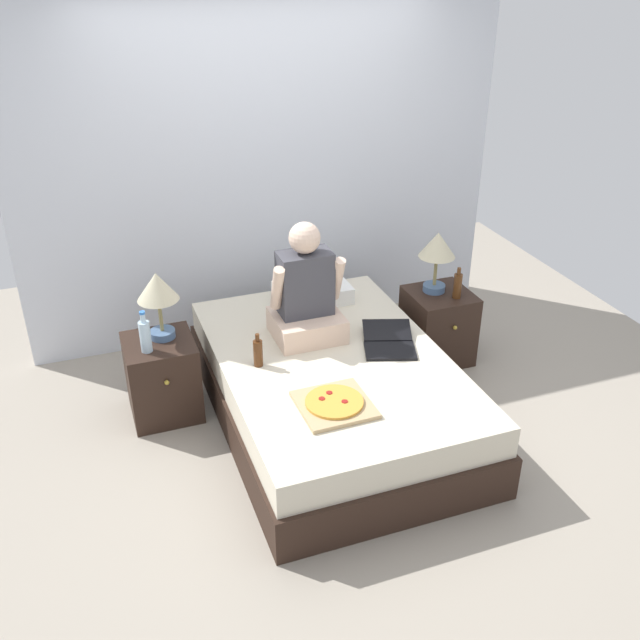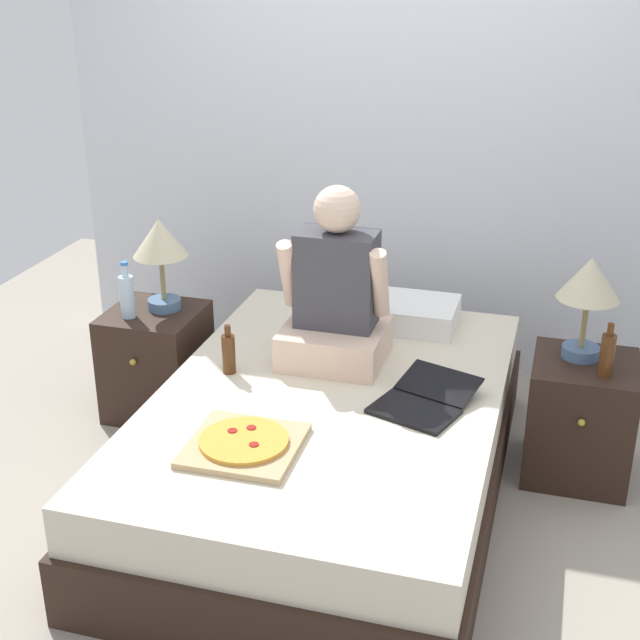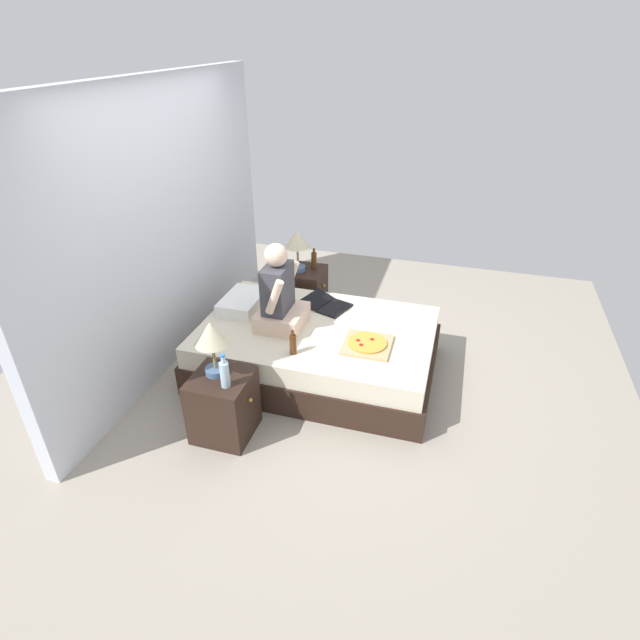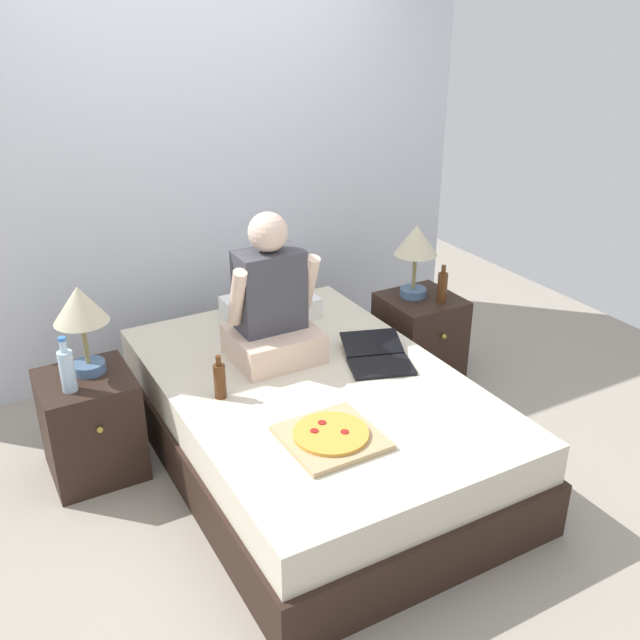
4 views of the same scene
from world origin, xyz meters
TOP-DOWN VIEW (x-y plane):
  - ground_plane at (0.00, 0.00)m, footprint 5.66×5.66m
  - wall_back at (0.00, 1.42)m, footprint 3.66×0.12m
  - bed at (0.00, 0.00)m, footprint 1.41×2.13m
  - nightstand_left at (-1.01, 0.46)m, footprint 0.44×0.47m
  - lamp_on_left_nightstand at (-0.97, 0.51)m, footprint 0.26×0.26m
  - water_bottle at (-1.09, 0.37)m, footprint 0.07×0.07m
  - nightstand_right at (1.01, 0.46)m, footprint 0.44×0.47m
  - lamp_on_right_nightstand at (0.98, 0.51)m, footprint 0.26×0.26m
  - beer_bottle at (1.08, 0.36)m, footprint 0.06×0.06m
  - pillow at (0.15, 0.78)m, footprint 0.52×0.34m
  - person_seated at (-0.06, 0.32)m, footprint 0.47×0.40m
  - laptop at (0.39, -0.00)m, footprint 0.43×0.49m
  - pizza_box at (-0.18, -0.50)m, footprint 0.41×0.41m
  - beer_bottle_on_bed at (-0.46, 0.07)m, footprint 0.06×0.06m

SIDE VIEW (x-z plane):
  - ground_plane at x=0.00m, z-range 0.00..0.00m
  - bed at x=0.00m, z-range 0.00..0.47m
  - nightstand_left at x=-1.01m, z-range 0.00..0.54m
  - nightstand_right at x=1.01m, z-range 0.00..0.54m
  - pizza_box at x=-0.18m, z-range 0.47..0.52m
  - laptop at x=0.39m, z-range 0.46..0.53m
  - pillow at x=0.15m, z-range 0.48..0.60m
  - beer_bottle_on_bed at x=-0.46m, z-range 0.46..0.68m
  - beer_bottle at x=1.08m, z-range 0.52..0.75m
  - water_bottle at x=-1.09m, z-range 0.51..0.79m
  - person_seated at x=-0.06m, z-range 0.37..1.15m
  - lamp_on_left_nightstand at x=-0.97m, z-range 0.64..1.09m
  - lamp_on_right_nightstand at x=0.98m, z-range 0.64..1.09m
  - wall_back at x=0.00m, z-range 0.00..2.50m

